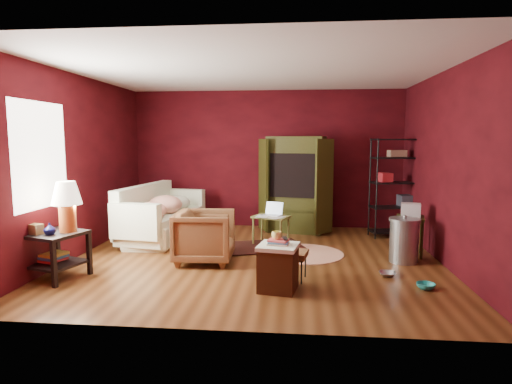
# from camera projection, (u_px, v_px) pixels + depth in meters

# --- Properties ---
(room) EXTENTS (5.54, 5.04, 2.84)m
(room) POSITION_uv_depth(u_px,v_px,m) (252.00, 167.00, 6.34)
(room) COLOR brown
(room) RESTS_ON ground
(sofa) EXTENTS (0.63, 1.95, 0.76)m
(sofa) POSITION_uv_depth(u_px,v_px,m) (160.00, 219.00, 7.77)
(sofa) COLOR white
(sofa) RESTS_ON ground
(armchair) EXTENTS (0.80, 0.85, 0.84)m
(armchair) POSITION_uv_depth(u_px,v_px,m) (205.00, 234.00, 6.30)
(armchair) COLOR black
(armchair) RESTS_ON ground
(pet_bowl_steel) EXTENTS (0.23, 0.09, 0.22)m
(pet_bowl_steel) POSITION_uv_depth(u_px,v_px,m) (388.00, 268.00, 5.67)
(pet_bowl_steel) COLOR #AFB2B7
(pet_bowl_steel) RESTS_ON ground
(pet_bowl_turquoise) EXTENTS (0.23, 0.14, 0.22)m
(pet_bowl_turquoise) POSITION_uv_depth(u_px,v_px,m) (426.00, 280.00, 5.19)
(pet_bowl_turquoise) COLOR #27B6B0
(pet_bowl_turquoise) RESTS_ON ground
(vase) EXTENTS (0.15, 0.16, 0.15)m
(vase) POSITION_uv_depth(u_px,v_px,m) (50.00, 229.00, 5.39)
(vase) COLOR #0D0F42
(vase) RESTS_ON side_table
(mug) EXTENTS (0.15, 0.13, 0.12)m
(mug) POSITION_uv_depth(u_px,v_px,m) (277.00, 234.00, 5.09)
(mug) COLOR #FBF67B
(mug) RESTS_ON hamper
(side_table) EXTENTS (0.80, 0.80, 1.27)m
(side_table) POSITION_uv_depth(u_px,v_px,m) (61.00, 220.00, 5.55)
(side_table) COLOR black
(side_table) RESTS_ON ground
(sofa_cushions) EXTENTS (1.15, 2.26, 0.90)m
(sofa_cushions) POSITION_uv_depth(u_px,v_px,m) (159.00, 215.00, 7.73)
(sofa_cushions) COLOR white
(sofa_cushions) RESTS_ON sofa
(hamper) EXTENTS (0.53, 0.53, 0.64)m
(hamper) POSITION_uv_depth(u_px,v_px,m) (278.00, 266.00, 5.13)
(hamper) COLOR #4A2511
(hamper) RESTS_ON ground
(footstool) EXTENTS (0.43, 0.43, 0.38)m
(footstool) POSITION_uv_depth(u_px,v_px,m) (292.00, 255.00, 5.51)
(footstool) COLOR black
(footstool) RESTS_ON ground
(rug_round) EXTENTS (1.53, 1.53, 0.01)m
(rug_round) POSITION_uv_depth(u_px,v_px,m) (304.00, 253.00, 6.79)
(rug_round) COLOR #F7EBCE
(rug_round) RESTS_ON ground
(rug_oriental) EXTENTS (1.56, 1.30, 0.01)m
(rug_oriental) POSITION_uv_depth(u_px,v_px,m) (263.00, 246.00, 7.20)
(rug_oriental) COLOR #441812
(rug_oriental) RESTS_ON ground
(laptop_desk) EXTENTS (0.70, 0.61, 0.73)m
(laptop_desk) POSITION_uv_depth(u_px,v_px,m) (271.00, 219.00, 7.34)
(laptop_desk) COLOR olive
(laptop_desk) RESTS_ON ground
(tv_armoire) EXTENTS (1.44, 0.96, 1.87)m
(tv_armoire) POSITION_uv_depth(u_px,v_px,m) (296.00, 183.00, 8.34)
(tv_armoire) COLOR #36360F
(tv_armoire) RESTS_ON ground
(wire_shelving) EXTENTS (0.95, 0.54, 1.83)m
(wire_shelving) POSITION_uv_depth(u_px,v_px,m) (396.00, 183.00, 7.89)
(wire_shelving) COLOR black
(wire_shelving) RESTS_ON ground
(small_stand) EXTENTS (0.50, 0.50, 0.82)m
(small_stand) POSITION_uv_depth(u_px,v_px,m) (410.00, 217.00, 6.65)
(small_stand) COLOR #36360F
(small_stand) RESTS_ON ground
(trash_can) EXTENTS (0.59, 0.59, 0.71)m
(trash_can) POSITION_uv_depth(u_px,v_px,m) (404.00, 240.00, 6.30)
(trash_can) COLOR #A4AAAC
(trash_can) RESTS_ON ground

